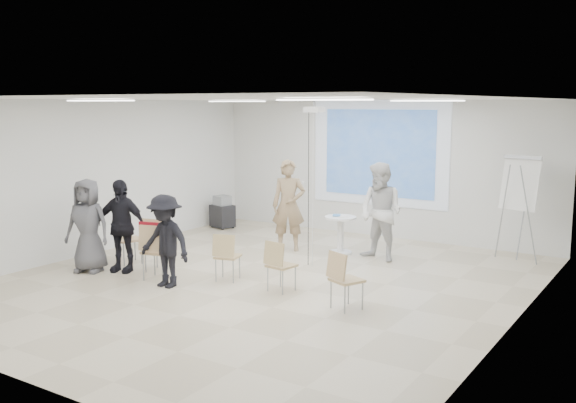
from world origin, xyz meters
The scene contains 30 objects.
floor centered at (0.00, 0.00, -0.05)m, with size 8.00×9.00×0.10m, color beige.
ceiling centered at (0.00, 0.00, 3.05)m, with size 8.00×9.00×0.10m, color white.
wall_back centered at (0.00, 4.55, 1.50)m, with size 8.00×0.10×3.00m, color silver.
wall_left centered at (-4.05, 0.00, 1.50)m, with size 0.10×9.00×3.00m, color silver.
wall_right centered at (4.05, 0.00, 1.50)m, with size 0.10×9.00×3.00m, color silver.
projection_halo centered at (0.00, 4.49, 1.85)m, with size 3.20×0.01×2.30m, color silver.
projection_image centered at (0.00, 4.47, 1.85)m, with size 2.60×0.01×1.90m, color #3160A9.
pedestal_table centered at (0.13, 2.50, 0.43)m, with size 0.82×0.82×0.77m.
player_left centered at (-0.91, 2.24, 1.03)m, with size 0.75×0.51×2.07m, color tan.
player_right centered at (1.00, 2.46, 1.02)m, with size 0.98×0.79×2.04m, color white.
controller_left centered at (-0.73, 2.49, 1.36)m, with size 0.04×0.11×0.04m, color silver.
controller_right centered at (0.82, 2.71, 1.38)m, with size 0.04×0.13×0.04m, color white.
chair_far_left centered at (-2.83, -0.34, 0.53)m, with size 0.56×0.58×0.89m.
chair_left_mid centered at (-1.91, -0.45, 0.57)m, with size 0.54×0.57×0.96m.
chair_left_inner centered at (-1.56, -0.85, 0.56)m, with size 0.55×0.57×0.95m.
chair_center centered at (-0.53, -0.26, 0.48)m, with size 0.48×0.50×0.81m.
chair_right_inner centered at (0.53, -0.30, 0.48)m, with size 0.43×0.45×0.82m.
chair_right_far centered at (1.79, -0.54, 0.50)m, with size 0.54×0.55×0.85m.
red_jacket centered at (-1.93, -0.59, 0.72)m, with size 0.40×0.09×0.38m, color maroon.
laptop centered at (-1.58, -0.75, 0.51)m, with size 0.35×0.25×0.03m, color black.
audience_left centered at (-2.48, -0.74, 0.93)m, with size 1.09×0.65×1.87m, color black.
audience_mid centered at (-1.15, -1.04, 0.85)m, with size 1.10×0.60×1.70m, color black.
audience_outer centered at (-2.96, -1.06, 0.92)m, with size 0.90×0.59×1.84m, color #5B5A5F.
flipchart_easel centered at (3.18, 3.76, 1.46)m, with size 0.83×0.65×1.98m.
av_cart centered at (-3.51, 3.36, 0.35)m, with size 0.60×0.53×0.77m.
ceiling_projector centered at (0.10, 1.49, 2.69)m, with size 0.30×0.25×3.00m.
fluor_panel_nw centered at (-2.00, 2.00, 2.97)m, with size 1.20×0.30×0.02m, color white.
fluor_panel_ne centered at (2.00, 2.00, 2.97)m, with size 1.20×0.30×0.02m, color white.
fluor_panel_sw centered at (-2.00, -1.50, 2.97)m, with size 1.20×0.30×0.02m, color white.
fluor_panel_se centered at (2.00, -1.50, 2.97)m, with size 1.20×0.30×0.02m, color white.
Camera 1 is at (5.92, -8.40, 2.92)m, focal length 40.00 mm.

